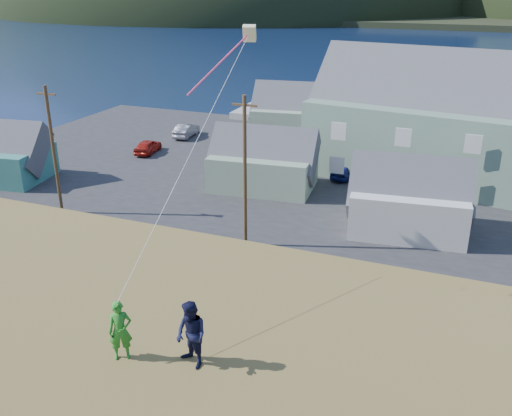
% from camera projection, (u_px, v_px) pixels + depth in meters
% --- Properties ---
extents(ground, '(900.00, 900.00, 0.00)m').
position_uv_depth(ground, '(291.00, 266.00, 34.43)').
color(ground, '#0A1638').
rests_on(ground, ground).
extents(grass_strip, '(110.00, 8.00, 0.10)m').
position_uv_depth(grass_strip, '(280.00, 281.00, 32.69)').
color(grass_strip, '#4C3D19').
rests_on(grass_strip, ground).
extents(waterfront_lot, '(72.00, 36.00, 0.12)m').
position_uv_depth(waterfront_lot, '(354.00, 179.00, 49.02)').
color(waterfront_lot, '#28282B').
rests_on(waterfront_lot, ground).
extents(wharf, '(26.00, 14.00, 0.90)m').
position_uv_depth(wharf, '(348.00, 113.00, 70.71)').
color(wharf, gray).
rests_on(wharf, ground).
extents(far_shore, '(900.00, 320.00, 2.00)m').
position_uv_depth(far_shore, '(480.00, 5.00, 317.67)').
color(far_shore, black).
rests_on(far_shore, ground).
extents(shed_teal, '(8.64, 6.65, 6.19)m').
position_uv_depth(shed_teal, '(0.00, 154.00, 48.11)').
color(shed_teal, '#2E6D6A').
rests_on(shed_teal, waterfront_lot).
extents(shed_palegreen_near, '(9.05, 6.16, 6.21)m').
position_uv_depth(shed_palegreen_near, '(263.00, 161.00, 46.06)').
color(shed_palegreen_near, gray).
rests_on(shed_palegreen_near, waterfront_lot).
extents(shed_white, '(8.58, 6.23, 6.39)m').
position_uv_depth(shed_white, '(409.00, 198.00, 38.12)').
color(shed_white, silver).
rests_on(shed_white, waterfront_lot).
extents(shed_palegreen_far, '(11.51, 7.57, 7.24)m').
position_uv_depth(shed_palegreen_far, '(303.00, 114.00, 60.24)').
color(shed_palegreen_far, gray).
rests_on(shed_palegreen_far, waterfront_lot).
extents(utility_poles, '(32.80, 0.24, 9.87)m').
position_uv_depth(utility_poles, '(266.00, 177.00, 34.63)').
color(utility_poles, '#47331E').
rests_on(utility_poles, waterfront_lot).
extents(parked_cars, '(23.85, 12.20, 1.54)m').
position_uv_depth(parked_cars, '(262.00, 147.00, 55.45)').
color(parked_cars, '#32517E').
rests_on(parked_cars, waterfront_lot).
extents(kite_flyer_green, '(0.71, 0.66, 1.62)m').
position_uv_depth(kite_flyer_green, '(120.00, 331.00, 14.30)').
color(kite_flyer_green, '#267D22').
rests_on(kite_flyer_green, hillside).
extents(kite_flyer_navy, '(1.07, 0.99, 1.78)m').
position_uv_depth(kite_flyer_navy, '(191.00, 335.00, 13.99)').
color(kite_flyer_navy, black).
rests_on(kite_flyer_navy, hillside).
extents(kite_rig, '(0.90, 4.86, 10.75)m').
position_uv_depth(kite_rig, '(243.00, 41.00, 19.67)').
color(kite_rig, beige).
rests_on(kite_rig, ground).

